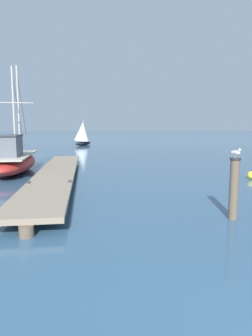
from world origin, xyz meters
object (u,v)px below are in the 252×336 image
object	(u,v)px
fishing_boat_1	(14,160)
perched_seagull	(236,152)
mooring_buoy	(251,175)
distant_sailboat	(82,134)
mooring_piling	(234,188)

from	to	relation	value
fishing_boat_1	perched_seagull	world-z (taller)	fishing_boat_1
perched_seagull	mooring_buoy	distance (m)	7.74
fishing_boat_1	distant_sailboat	size ratio (longest dim) A/B	2.01
mooring_piling	distant_sailboat	xyz separation A→B (m)	(-4.85, 36.23, 0.75)
perched_seagull	mooring_buoy	xyz separation A→B (m)	(4.15, 6.30, -1.72)
fishing_boat_1	distant_sailboat	distance (m)	26.26
mooring_piling	perched_seagull	size ratio (longest dim) A/B	4.97
mooring_piling	distant_sailboat	world-z (taller)	distant_sailboat
distant_sailboat	mooring_buoy	bearing A→B (deg)	-73.27
mooring_buoy	distant_sailboat	xyz separation A→B (m)	(-9.00, 29.93, 1.48)
mooring_piling	mooring_buoy	xyz separation A→B (m)	(4.14, 6.31, -0.72)
distant_sailboat	mooring_piling	bearing A→B (deg)	-82.38
mooring_piling	perched_seagull	distance (m)	1.00
fishing_boat_1	perched_seagull	xyz separation A→B (m)	(8.37, -10.22, 1.22)
mooring_piling	mooring_buoy	world-z (taller)	mooring_piling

